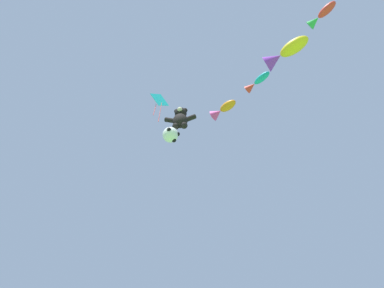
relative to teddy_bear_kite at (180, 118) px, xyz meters
name	(u,v)px	position (x,y,z in m)	size (l,w,h in m)	color
teddy_bear_kite	(180,118)	(0.00, 0.00, 0.00)	(1.84, 0.81, 1.87)	black
soccer_ball_kite	(171,135)	(-0.42, -0.15, -1.68)	(0.91, 0.90, 0.83)	white
fish_kite_tangerine	(222,110)	(2.53, 1.24, 2.39)	(1.89, 1.53, 0.75)	orange
fish_kite_teal	(256,82)	(4.71, -0.45, 2.37)	(1.61, 1.41, 0.54)	#19ADB2
fish_kite_goldfin	(284,53)	(6.13, -2.16, 2.11)	(2.59, 2.01, 0.99)	yellow
fish_kite_crimson	(320,16)	(8.27, -3.58, 3.17)	(1.53, 1.46, 0.58)	red
diamond_kite	(159,101)	(-1.57, 0.32, 2.88)	(1.08, 1.09, 3.43)	#19ADB2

